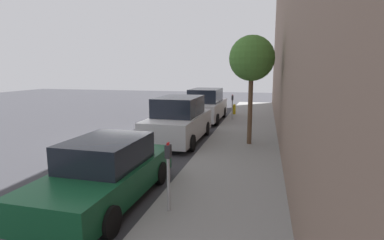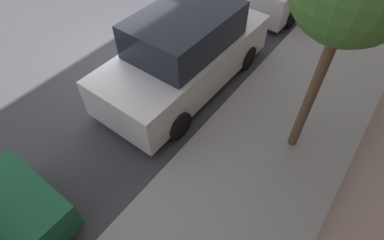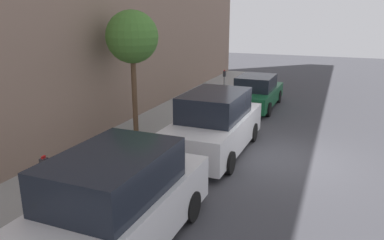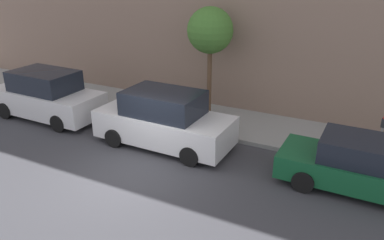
% 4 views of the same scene
% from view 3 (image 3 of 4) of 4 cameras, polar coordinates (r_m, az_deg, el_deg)
% --- Properties ---
extents(ground_plane, '(60.00, 60.00, 0.00)m').
position_cam_3_polar(ground_plane, '(12.05, 13.78, -5.80)').
color(ground_plane, '#38383D').
extents(sidewalk, '(2.99, 32.00, 0.15)m').
position_cam_3_polar(sidewalk, '(13.52, -7.59, -2.68)').
color(sidewalk, gray).
rests_on(sidewalk, ground_plane).
extents(parked_sedan_nearest, '(1.92, 4.52, 1.54)m').
position_cam_3_polar(parked_sedan_nearest, '(18.05, 9.72, 4.14)').
color(parked_sedan_nearest, '#14512D').
rests_on(parked_sedan_nearest, ground_plane).
extents(parked_suv_second, '(2.08, 4.83, 1.98)m').
position_cam_3_polar(parked_suv_second, '(12.03, 3.47, -0.67)').
color(parked_suv_second, silver).
rests_on(parked_suv_second, ground_plane).
extents(parked_suv_third, '(2.08, 4.82, 1.98)m').
position_cam_3_polar(parked_suv_third, '(7.29, -11.64, -12.66)').
color(parked_suv_third, silver).
rests_on(parked_suv_third, ground_plane).
extents(parking_meter_near, '(0.11, 0.15, 1.51)m').
position_cam_3_polar(parking_meter_near, '(18.76, 4.94, 5.84)').
color(parking_meter_near, '#ADADB2').
rests_on(parking_meter_near, sidewalk).
extents(parking_meter_far, '(0.11, 0.15, 1.51)m').
position_cam_3_polar(parking_meter_far, '(8.23, -21.30, -8.92)').
color(parking_meter_far, '#ADADB2').
rests_on(parking_meter_far, sidewalk).
extents(street_tree, '(1.79, 1.79, 4.34)m').
position_cam_3_polar(street_tree, '(13.10, -9.12, 12.27)').
color(street_tree, brown).
rests_on(street_tree, sidewalk).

